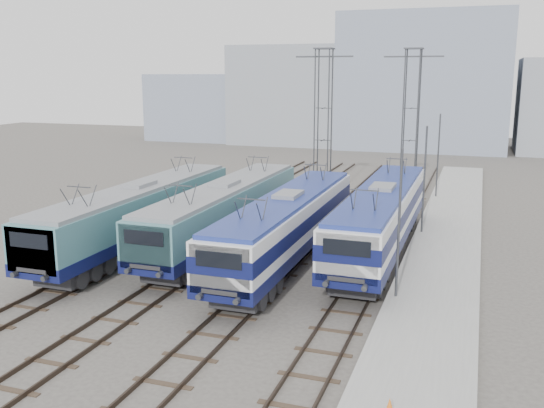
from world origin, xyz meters
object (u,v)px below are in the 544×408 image
(catenary_tower_west, at_px, (323,119))
(safety_cone, at_px, (390,407))
(locomotive_far_right, at_px, (381,214))
(catenary_tower_east, at_px, (411,119))
(mast_rear, at_px, (438,157))
(locomotive_center_right, at_px, (287,223))
(mast_front, at_px, (399,227))
(locomotive_center_left, at_px, (224,210))
(locomotive_far_left, at_px, (138,212))
(mast_mid, at_px, (424,182))

(catenary_tower_west, distance_m, safety_cone, 32.14)
(locomotive_far_right, relative_size, safety_cone, 31.08)
(catenary_tower_east, height_order, mast_rear, catenary_tower_east)
(locomotive_center_right, bearing_deg, mast_front, -30.27)
(safety_cone, bearing_deg, locomotive_center_left, 127.61)
(locomotive_far_left, xyz_separation_m, mast_front, (15.35, -3.52, 1.20))
(locomotive_far_left, relative_size, catenary_tower_west, 1.54)
(safety_cone, bearing_deg, catenary_tower_west, 108.02)
(mast_rear, bearing_deg, mast_mid, -90.00)
(mast_front, relative_size, mast_rear, 1.00)
(locomotive_center_right, relative_size, mast_rear, 2.62)
(locomotive_center_left, bearing_deg, mast_front, -27.18)
(mast_mid, bearing_deg, mast_rear, 90.00)
(locomotive_far_left, distance_m, mast_front, 15.79)
(safety_cone, bearing_deg, locomotive_far_left, 140.64)
(locomotive_center_left, xyz_separation_m, safety_cone, (12.01, -15.59, -1.68))
(locomotive_center_right, height_order, catenary_tower_west, catenary_tower_west)
(locomotive_center_right, xyz_separation_m, safety_cone, (7.51, -13.73, -1.73))
(catenary_tower_west, bearing_deg, mast_mid, -42.93)
(locomotive_center_right, height_order, catenary_tower_east, catenary_tower_east)
(locomotive_center_left, bearing_deg, mast_rear, 59.51)
(locomotive_center_left, xyz_separation_m, catenary_tower_west, (2.25, 14.43, 4.36))
(locomotive_center_right, relative_size, locomotive_far_right, 0.97)
(locomotive_far_left, xyz_separation_m, locomotive_center_right, (9.00, 0.19, 0.03))
(locomotive_center_left, relative_size, mast_front, 2.63)
(locomotive_center_right, bearing_deg, catenary_tower_east, 76.92)
(locomotive_center_left, height_order, mast_rear, mast_rear)
(mast_front, height_order, mast_rear, same)
(locomotive_center_left, relative_size, locomotive_far_right, 0.98)
(locomotive_center_right, xyz_separation_m, mast_front, (6.35, -3.71, 1.16))
(mast_front, bearing_deg, locomotive_center_left, 152.82)
(locomotive_far_right, height_order, mast_front, mast_front)
(locomotive_center_right, relative_size, mast_front, 2.62)
(locomotive_far_left, xyz_separation_m, locomotive_center_left, (4.50, 2.05, -0.02))
(mast_rear, relative_size, safety_cone, 11.57)
(locomotive_center_left, distance_m, locomotive_far_right, 9.12)
(mast_front, xyz_separation_m, mast_rear, (0.00, 24.00, 0.00))
(locomotive_center_right, bearing_deg, locomotive_far_right, 36.38)
(locomotive_center_right, xyz_separation_m, mast_mid, (6.35, 8.29, 1.16))
(mast_front, relative_size, mast_mid, 1.00)
(mast_front, distance_m, safety_cone, 10.50)
(mast_mid, bearing_deg, locomotive_far_right, -110.38)
(locomotive_center_left, bearing_deg, mast_mid, 30.65)
(locomotive_far_right, distance_m, mast_rear, 17.12)
(catenary_tower_east, bearing_deg, mast_rear, 43.60)
(locomotive_far_left, xyz_separation_m, safety_cone, (16.51, -13.54, -1.70))
(safety_cone, bearing_deg, locomotive_far_right, 100.03)
(catenary_tower_east, bearing_deg, mast_mid, -78.14)
(mast_front, height_order, safety_cone, mast_front)
(mast_mid, relative_size, mast_rear, 1.00)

